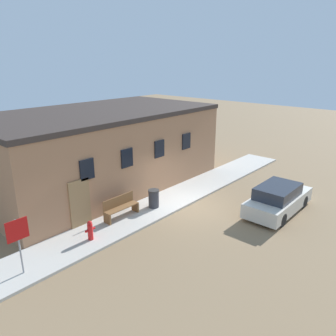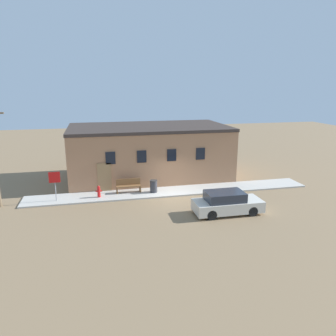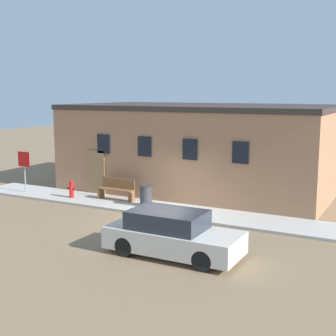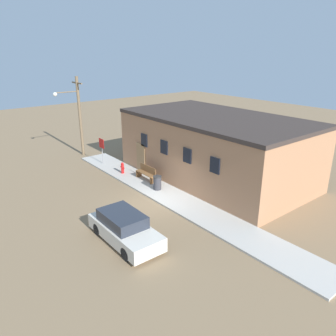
{
  "view_description": "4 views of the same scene",
  "coord_description": "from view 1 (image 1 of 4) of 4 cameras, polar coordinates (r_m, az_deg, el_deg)",
  "views": [
    {
      "loc": [
        -11.87,
        -9.15,
        6.97
      ],
      "look_at": [
        -0.26,
        1.09,
        1.85
      ],
      "focal_mm": 35.0,
      "sensor_mm": 36.0,
      "label": 1
    },
    {
      "loc": [
        -5.29,
        -21.16,
        7.71
      ],
      "look_at": [
        -0.26,
        1.09,
        1.85
      ],
      "focal_mm": 35.0,
      "sensor_mm": 36.0,
      "label": 2
    },
    {
      "loc": [
        8.74,
        -15.86,
        4.99
      ],
      "look_at": [
        -0.26,
        1.09,
        1.85
      ],
      "focal_mm": 50.0,
      "sensor_mm": 36.0,
      "label": 3
    },
    {
      "loc": [
        14.12,
        -10.34,
        8.49
      ],
      "look_at": [
        -0.26,
        1.09,
        1.85
      ],
      "focal_mm": 35.0,
      "sensor_mm": 36.0,
      "label": 4
    }
  ],
  "objects": [
    {
      "name": "fire_hydrant",
      "position": [
        13.63,
        -13.4,
        -10.5
      ],
      "size": [
        0.45,
        0.21,
        0.81
      ],
      "color": "red",
      "rests_on": "sidewalk"
    },
    {
      "name": "trash_bin",
      "position": [
        16.02,
        -2.5,
        -5.31
      ],
      "size": [
        0.54,
        0.54,
        0.89
      ],
      "color": "#333338",
      "rests_on": "sidewalk"
    },
    {
      "name": "bench",
      "position": [
        15.16,
        -8.26,
        -6.74
      ],
      "size": [
        1.75,
        0.44,
        0.98
      ],
      "color": "brown",
      "rests_on": "sidewalk"
    },
    {
      "name": "ground_plane",
      "position": [
        16.52,
        3.47,
        -6.68
      ],
      "size": [
        80.0,
        80.0,
        0.0
      ],
      "primitive_type": "plane",
      "color": "#846B4C"
    },
    {
      "name": "parked_car",
      "position": [
        16.53,
        18.62,
        -5.15
      ],
      "size": [
        4.19,
        1.72,
        1.39
      ],
      "color": "black",
      "rests_on": "ground"
    },
    {
      "name": "stop_sign",
      "position": [
        11.93,
        -24.65,
        -10.73
      ],
      "size": [
        0.73,
        0.06,
        2.0
      ],
      "color": "gray",
      "rests_on": "sidewalk"
    },
    {
      "name": "brick_building",
      "position": [
        19.09,
        -11.72,
        3.38
      ],
      "size": [
        13.04,
        7.18,
        4.35
      ],
      "color": "#A87551",
      "rests_on": "ground"
    },
    {
      "name": "sidewalk",
      "position": [
        17.13,
        0.59,
        -5.5
      ],
      "size": [
        20.72,
        2.18,
        0.11
      ],
      "color": "#BCB7AD",
      "rests_on": "ground"
    }
  ]
}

